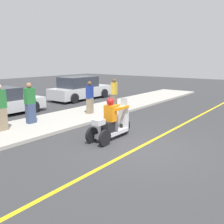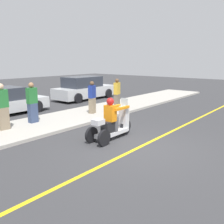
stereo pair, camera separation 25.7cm
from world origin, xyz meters
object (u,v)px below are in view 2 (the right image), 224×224
at_px(spectator_end_of_line, 117,94).
at_px(parked_car_lot_center, 84,89).
at_px(spectator_mid_group, 2,108).
at_px(spectator_near_curb, 32,103).
at_px(motorcycle_trike, 112,124).
at_px(spectator_far_back, 92,98).

height_order(spectator_end_of_line, parked_car_lot_center, spectator_end_of_line).
bearing_deg(spectator_mid_group, spectator_near_curb, 3.63).
height_order(spectator_near_curb, spectator_mid_group, spectator_mid_group).
relative_size(spectator_near_curb, parked_car_lot_center, 0.37).
relative_size(motorcycle_trike, spectator_end_of_line, 1.28).
height_order(motorcycle_trike, spectator_far_back, spectator_far_back).
relative_size(spectator_near_curb, spectator_mid_group, 0.97).
relative_size(spectator_end_of_line, spectator_far_back, 1.02).
height_order(spectator_near_curb, parked_car_lot_center, spectator_near_curb).
relative_size(spectator_near_curb, spectator_end_of_line, 1.04).
height_order(spectator_mid_group, parked_car_lot_center, spectator_mid_group).
relative_size(spectator_end_of_line, spectator_mid_group, 0.93).
bearing_deg(spectator_near_curb, parked_car_lot_center, 28.03).
xyz_separation_m(spectator_end_of_line, spectator_mid_group, (-5.94, 0.82, 0.06)).
height_order(motorcycle_trike, spectator_mid_group, spectator_mid_group).
xyz_separation_m(motorcycle_trike, spectator_near_curb, (-0.67, 3.77, 0.40)).
xyz_separation_m(motorcycle_trike, spectator_end_of_line, (3.93, 2.87, 0.37)).
relative_size(motorcycle_trike, spectator_mid_group, 1.19).
distance_m(motorcycle_trike, parked_car_lot_center, 9.14).
bearing_deg(parked_car_lot_center, spectator_near_curb, -151.97).
bearing_deg(spectator_mid_group, motorcycle_trike, -61.40).
height_order(spectator_near_curb, spectator_end_of_line, spectator_near_curb).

